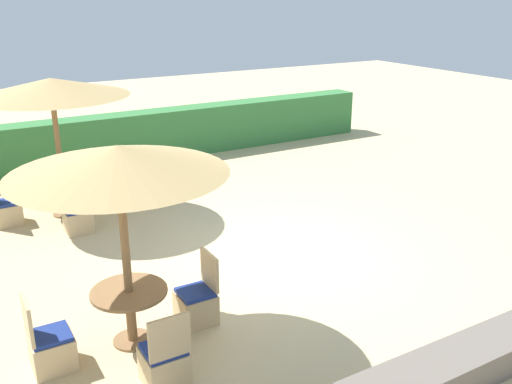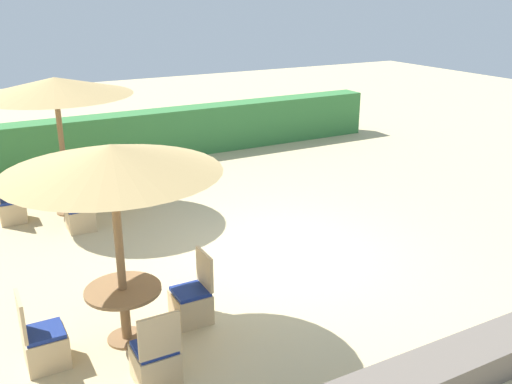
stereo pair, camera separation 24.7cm
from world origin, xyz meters
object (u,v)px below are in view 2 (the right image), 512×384
patio_chair_front_left_east (192,302)px  round_table_back_left (66,184)px  patio_chair_back_left_south (80,216)px  patio_chair_back_left_west (11,209)px  parasol_front_left (111,160)px  patio_chair_back_left_east (120,191)px  round_table_front_left (124,302)px  patio_chair_front_left_west (44,345)px  patio_chair_front_left_south (156,361)px  parasol_back_left (55,87)px

patio_chair_front_left_east → round_table_back_left: bearing=7.4°
round_table_back_left → patio_chair_back_left_south: size_ratio=1.17×
patio_chair_back_left_west → parasol_front_left: size_ratio=0.37×
patio_chair_back_left_west → round_table_back_left: bearing=89.0°
patio_chair_back_left_south → patio_chair_back_left_east: bearing=44.6°
parasol_front_left → round_table_front_left: (0.00, 0.00, -1.79)m
patio_chair_back_left_west → parasol_front_left: (0.76, -4.74, 2.05)m
patio_chair_back_left_east → patio_chair_front_left_west: (-2.24, -4.75, 0.00)m
patio_chair_back_left_east → patio_chair_front_left_east: bearing=175.2°
patio_chair_front_left_south → round_table_back_left: bearing=87.8°
patio_chair_back_left_south → parasol_front_left: 4.26m
round_table_back_left → patio_chair_front_left_south: size_ratio=1.17×
round_table_back_left → patio_chair_front_left_east: (0.61, -4.71, -0.32)m
parasol_back_left → patio_chair_front_left_south: bearing=-92.2°
round_table_back_left → patio_chair_front_left_south: (-0.21, -5.67, -0.32)m
round_table_front_left → patio_chair_front_left_east: size_ratio=0.99×
patio_chair_back_left_west → patio_chair_front_left_east: size_ratio=1.00×
patio_chair_front_left_south → patio_chair_back_left_east: bearing=77.8°
round_table_back_left → patio_chair_back_left_east: size_ratio=1.17×
patio_chair_back_left_east → patio_chair_back_left_west: size_ratio=1.00×
parasol_back_left → patio_chair_back_left_south: parasol_back_left is taller
parasol_front_left → patio_chair_front_left_east: (0.88, 0.01, -2.05)m
parasol_front_left → round_table_front_left: 1.79m
round_table_back_left → patio_chair_front_left_east: patio_chair_front_left_east is taller
patio_chair_back_left_east → patio_chair_front_left_east: 4.71m
round_table_front_left → patio_chair_front_left_south: (0.05, -0.95, -0.26)m
patio_chair_front_left_west → patio_chair_front_left_east: bearing=91.9°
patio_chair_back_left_east → patio_chair_front_left_south: bearing=167.8°
parasol_back_left → patio_chair_front_left_east: (0.61, -4.71, -2.17)m
parasol_back_left → patio_chair_front_left_west: bearing=-104.5°
patio_chair_front_left_east → patio_chair_front_left_south: bearing=139.3°
parasol_front_left → patio_chair_front_left_west: 2.26m
patio_chair_back_left_south → parasol_back_left: bearing=90.6°
patio_chair_front_left_west → round_table_back_left: bearing=165.5°
patio_chair_back_left_west → patio_chair_front_left_west: 4.79m
parasol_back_left → patio_chair_front_left_west: 5.38m
patio_chair_front_left_south → patio_chair_back_left_west: bearing=98.2°
patio_chair_back_left_west → patio_chair_front_left_south: 5.74m
patio_chair_front_left_east → patio_chair_front_left_west: bearing=91.9°
patio_chair_front_left_east → patio_chair_front_left_south: same height
parasol_back_left → patio_chair_back_left_west: bearing=179.0°
patio_chair_back_left_west → round_table_front_left: 4.80m
patio_chair_back_left_south → round_table_front_left: bearing=-94.3°
patio_chair_back_left_south → patio_chair_front_left_west: 3.97m
round_table_back_left → patio_chair_front_left_east: bearing=-82.6°
round_table_back_left → patio_chair_back_left_west: 1.08m
parasol_front_left → round_table_front_left: size_ratio=2.71×
patio_chair_back_left_east → patio_chair_front_left_west: size_ratio=1.00×
parasol_front_left → patio_chair_front_left_west: parasol_front_left is taller
patio_chair_back_left_east → patio_chair_back_left_west: (-2.04, 0.03, 0.00)m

